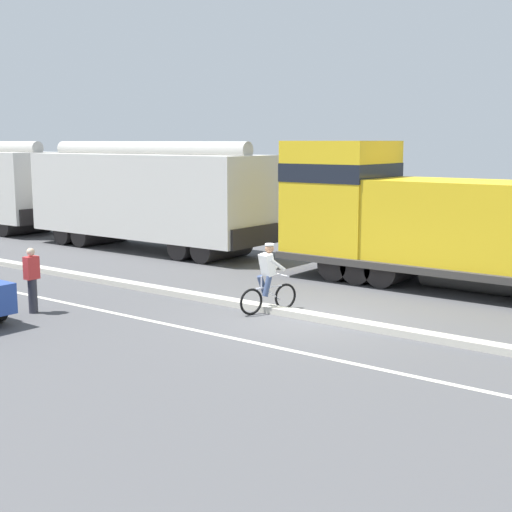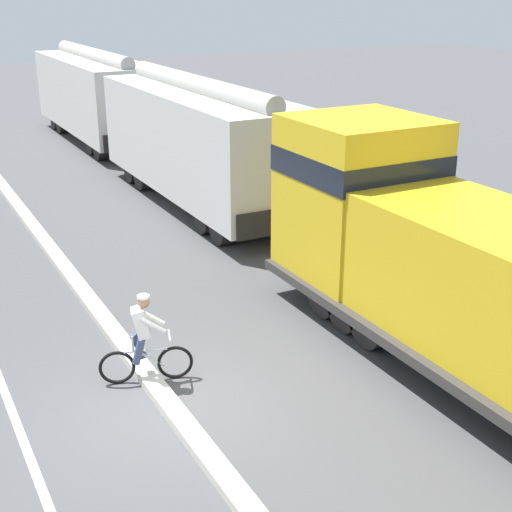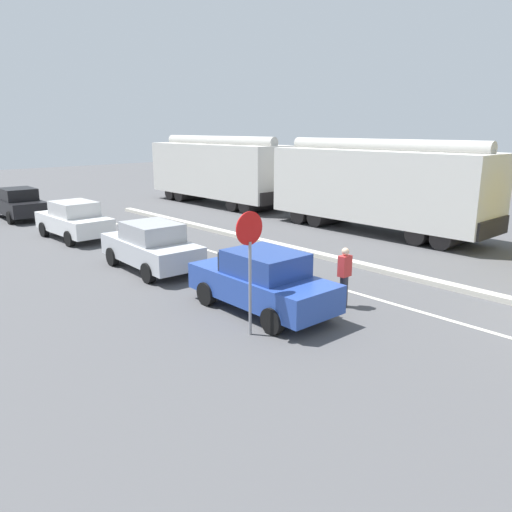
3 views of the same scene
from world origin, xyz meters
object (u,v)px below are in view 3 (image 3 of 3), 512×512
at_px(parked_car_silver, 151,246).
at_px(parked_car_black, 19,203).
at_px(hopper_car_lead, 378,187).
at_px(stop_sign, 250,250).
at_px(parked_car_blue, 262,281).
at_px(pedestrian_by_cars, 344,276).
at_px(hopper_car_middle, 218,171).
at_px(parked_car_white, 74,220).

height_order(parked_car_silver, parked_car_black, same).
height_order(hopper_car_lead, stop_sign, hopper_car_lead).
bearing_deg(parked_car_black, parked_car_silver, -89.84).
bearing_deg(parked_car_blue, pedestrian_by_cars, -33.84).
distance_m(parked_car_silver, parked_car_black, 13.17).
bearing_deg(hopper_car_middle, stop_sign, -126.23).
distance_m(hopper_car_middle, pedestrian_by_cars, 19.07).
relative_size(hopper_car_middle, parked_car_blue, 2.50).
relative_size(parked_car_blue, parked_car_black, 1.00).
distance_m(hopper_car_lead, parked_car_white, 13.43).
relative_size(hopper_car_lead, hopper_car_middle, 1.00).
distance_m(parked_car_black, stop_sign, 19.54).
relative_size(parked_car_white, stop_sign, 1.47).
bearing_deg(hopper_car_middle, parked_car_silver, -136.91).
xyz_separation_m(hopper_car_lead, stop_sign, (-12.06, -4.86, -0.05)).
relative_size(parked_car_white, parked_car_black, 1.00).
relative_size(parked_car_silver, parked_car_white, 1.01).
height_order(parked_car_blue, parked_car_white, same).
relative_size(hopper_car_lead, pedestrian_by_cars, 6.54).
relative_size(hopper_car_lead, stop_sign, 3.68).
height_order(hopper_car_lead, parked_car_black, hopper_car_lead).
relative_size(parked_car_white, pedestrian_by_cars, 2.62).
xyz_separation_m(parked_car_blue, parked_car_white, (0.06, 11.88, 0.00)).
height_order(parked_car_black, pedestrian_by_cars, same).
bearing_deg(parked_car_black, parked_car_white, -88.76).
bearing_deg(pedestrian_by_cars, parked_car_silver, 105.86).
bearing_deg(parked_car_black, parked_car_blue, -89.74).
bearing_deg(hopper_car_middle, parked_car_white, -161.20).
height_order(hopper_car_lead, parked_car_white, hopper_car_lead).
xyz_separation_m(hopper_car_middle, stop_sign, (-12.06, -16.46, -0.05)).
height_order(hopper_car_middle, parked_car_silver, hopper_car_middle).
height_order(hopper_car_middle, pedestrian_by_cars, hopper_car_middle).
relative_size(hopper_car_lead, parked_car_white, 2.50).
bearing_deg(hopper_car_middle, parked_car_black, 164.59).
distance_m(parked_car_blue, parked_car_black, 18.55).
distance_m(parked_car_silver, stop_sign, 6.52).
bearing_deg(parked_car_white, parked_car_blue, -90.30).
bearing_deg(hopper_car_lead, parked_car_black, 126.75).
bearing_deg(hopper_car_lead, parked_car_white, 143.59).
bearing_deg(hopper_car_lead, stop_sign, -158.06).
xyz_separation_m(stop_sign, pedestrian_by_cars, (3.07, -0.31, -1.18)).
relative_size(hopper_car_lead, parked_car_silver, 2.48).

